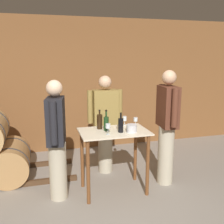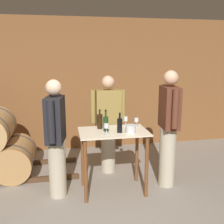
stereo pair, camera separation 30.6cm
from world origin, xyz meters
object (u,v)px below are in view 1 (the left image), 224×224
at_px(wine_bottle_left, 106,123).
at_px(wine_glass_near_center, 125,119).
at_px(wine_glass_near_right, 136,120).
at_px(ice_bucket, 132,128).
at_px(person_visitor_bearded, 167,125).
at_px(person_visitor_with_scarf, 105,122).
at_px(wine_bottle_far_left, 100,121).
at_px(wine_glass_near_left, 108,126).
at_px(person_host, 57,138).
at_px(wine_bottle_center, 121,125).

relative_size(wine_bottle_left, wine_glass_near_center, 2.10).
bearing_deg(wine_glass_near_right, wine_bottle_left, -168.73).
distance_m(ice_bucket, person_visitor_bearded, 0.64).
bearing_deg(person_visitor_with_scarf, wine_bottle_far_left, -112.20).
height_order(wine_glass_near_left, person_visitor_with_scarf, person_visitor_with_scarf).
bearing_deg(wine_glass_near_left, person_host, 166.56).
distance_m(wine_glass_near_center, person_visitor_with_scarf, 0.50).
xyz_separation_m(wine_bottle_far_left, wine_bottle_center, (0.24, -0.25, -0.00)).
relative_size(ice_bucket, person_visitor_with_scarf, 0.09).
distance_m(person_host, person_visitor_bearded, 1.63).
relative_size(wine_glass_near_center, person_visitor_with_scarf, 0.09).
relative_size(wine_glass_near_left, ice_bucket, 1.04).
bearing_deg(wine_bottle_center, person_visitor_bearded, 8.90).
relative_size(wine_glass_near_left, person_visitor_with_scarf, 0.09).
bearing_deg(wine_glass_near_right, wine_bottle_center, -142.99).
distance_m(wine_glass_near_center, person_host, 1.07).
xyz_separation_m(ice_bucket, person_visitor_bearded, (0.62, 0.16, -0.04)).
bearing_deg(wine_glass_near_right, wine_bottle_far_left, 177.77).
distance_m(wine_bottle_center, person_visitor_with_scarf, 0.79).
distance_m(wine_bottle_far_left, wine_glass_near_center, 0.42).
height_order(ice_bucket, person_host, person_host).
distance_m(wine_glass_near_right, ice_bucket, 0.32).
height_order(wine_bottle_far_left, person_host, person_host).
xyz_separation_m(wine_glass_near_left, person_host, (-0.67, 0.16, -0.16)).
height_order(ice_bucket, person_visitor_with_scarf, person_visitor_with_scarf).
relative_size(wine_glass_near_center, wine_glass_near_right, 1.03).
distance_m(wine_bottle_center, person_visitor_bearded, 0.78).
bearing_deg(wine_bottle_left, wine_glass_near_left, -97.12).
height_order(wine_bottle_left, ice_bucket, wine_bottle_left).
xyz_separation_m(wine_glass_near_center, ice_bucket, (-0.02, -0.38, -0.04)).
distance_m(wine_bottle_left, wine_glass_near_center, 0.39).
distance_m(wine_bottle_center, person_host, 0.88).
bearing_deg(person_host, wine_bottle_far_left, 12.68).
bearing_deg(wine_bottle_center, person_host, 172.87).
bearing_deg(wine_glass_near_center, person_host, -167.65).
bearing_deg(person_visitor_bearded, wine_bottle_left, 179.17).
relative_size(wine_glass_near_center, person_visitor_bearded, 0.08).
bearing_deg(wine_glass_near_right, ice_bucket, -120.15).
xyz_separation_m(wine_glass_near_right, person_visitor_with_scarf, (-0.33, 0.54, -0.15)).
bearing_deg(person_host, wine_glass_near_right, 5.85).
bearing_deg(wine_bottle_left, person_visitor_with_scarf, 77.18).
xyz_separation_m(wine_bottle_left, wine_glass_near_right, (0.47, 0.09, -0.01)).
distance_m(wine_bottle_left, wine_glass_near_right, 0.48).
distance_m(wine_bottle_far_left, person_visitor_bearded, 1.02).
distance_m(wine_bottle_center, wine_glass_near_center, 0.37).
xyz_separation_m(wine_glass_near_left, person_visitor_bearded, (0.96, 0.17, -0.10)).
height_order(wine_bottle_far_left, wine_bottle_center, wine_bottle_far_left).
bearing_deg(wine_glass_near_left, wine_glass_near_center, 46.87).
bearing_deg(person_visitor_bearded, wine_glass_near_center, 160.30).
bearing_deg(person_host, wine_glass_near_center, 12.35).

